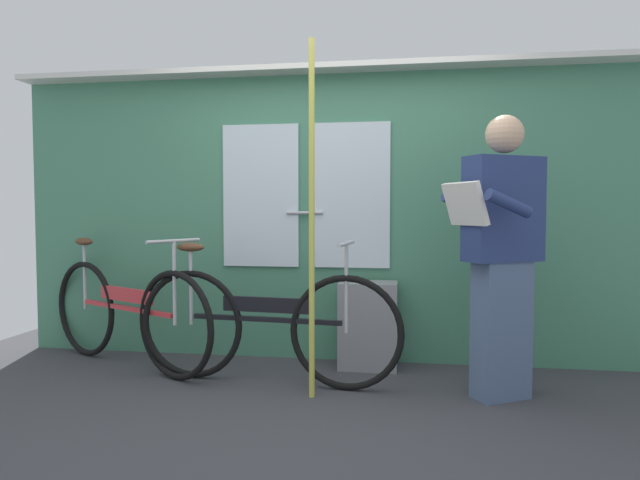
% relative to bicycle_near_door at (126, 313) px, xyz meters
% --- Properties ---
extents(ground_plane, '(5.99, 4.27, 0.04)m').
position_rel_bicycle_near_door_xyz_m(ground_plane, '(1.47, -0.87, -0.42)').
color(ground_plane, '#38383D').
extents(train_door_wall, '(4.99, 0.28, 2.23)m').
position_rel_bicycle_near_door_xyz_m(train_door_wall, '(1.47, 0.45, 0.77)').
color(train_door_wall, '#427F60').
rests_on(train_door_wall, ground_plane).
extents(bicycle_near_door, '(1.66, 0.90, 0.96)m').
position_rel_bicycle_near_door_xyz_m(bicycle_near_door, '(0.00, 0.00, 0.00)').
color(bicycle_near_door, black).
rests_on(bicycle_near_door, ground_plane).
extents(bicycle_leaning_behind, '(1.83, 0.44, 0.96)m').
position_rel_bicycle_near_door_xyz_m(bicycle_leaning_behind, '(1.12, -0.25, -0.00)').
color(bicycle_leaning_behind, black).
rests_on(bicycle_leaning_behind, ground_plane).
extents(passenger_reading_newspaper, '(0.63, 0.58, 1.73)m').
position_rel_bicycle_near_door_xyz_m(passenger_reading_newspaper, '(2.62, -0.31, 0.52)').
color(passenger_reading_newspaper, slate).
rests_on(passenger_reading_newspaper, ground_plane).
extents(trash_bin_by_wall, '(0.42, 0.28, 0.63)m').
position_rel_bicycle_near_door_xyz_m(trash_bin_by_wall, '(1.77, 0.24, -0.08)').
color(trash_bin_by_wall, gray).
rests_on(trash_bin_by_wall, ground_plane).
extents(handrail_pole, '(0.04, 0.04, 2.19)m').
position_rel_bicycle_near_door_xyz_m(handrail_pole, '(1.47, -0.46, 0.70)').
color(handrail_pole, '#C6C14C').
rests_on(handrail_pole, ground_plane).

